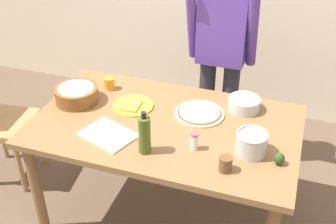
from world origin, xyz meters
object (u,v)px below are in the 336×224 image
object	(u,v)px
person_cook	(221,50)
avocado	(279,159)
mixing_bowl_steel	(244,104)
olive_oil_bottle	(144,135)
pizza_raw_on_board	(199,113)
cutting_board_white	(108,135)
popcorn_bowl	(77,93)
cup_small_brown	(225,164)
salt_shaker	(194,141)
dining_table	(165,135)
steel_pot	(251,143)
cup_orange	(109,83)
plate_with_slice	(133,106)

from	to	relation	value
person_cook	avocado	world-z (taller)	person_cook
mixing_bowl_steel	olive_oil_bottle	xyz separation A→B (m)	(-0.44, -0.60, 0.07)
pizza_raw_on_board	olive_oil_bottle	size ratio (longest dim) A/B	1.21
avocado	cutting_board_white	bearing A→B (deg)	-176.56
popcorn_bowl	cup_small_brown	distance (m)	1.13
pizza_raw_on_board	cup_small_brown	world-z (taller)	cup_small_brown
salt_shaker	person_cook	bearing A→B (deg)	94.11
mixing_bowl_steel	dining_table	bearing A→B (deg)	-143.81
cup_small_brown	person_cook	bearing A→B (deg)	104.19
pizza_raw_on_board	steel_pot	size ratio (longest dim) A/B	1.79
popcorn_bowl	cutting_board_white	world-z (taller)	popcorn_bowl
dining_table	cutting_board_white	size ratio (longest dim) A/B	5.33
olive_oil_bottle	steel_pot	xyz separation A→B (m)	(0.55, 0.17, -0.05)
person_cook	cup_orange	xyz separation A→B (m)	(-0.66, -0.48, -0.14)
salt_shaker	olive_oil_bottle	bearing A→B (deg)	-156.68
dining_table	cutting_board_white	world-z (taller)	cutting_board_white
mixing_bowl_steel	cutting_board_white	world-z (taller)	mixing_bowl_steel
cup_orange	avocado	size ratio (longest dim) A/B	1.21
pizza_raw_on_board	cutting_board_white	size ratio (longest dim) A/B	1.04
plate_with_slice	cutting_board_white	xyz separation A→B (m)	(-0.01, -0.33, -0.00)
cutting_board_white	avocado	distance (m)	0.97
pizza_raw_on_board	cup_orange	distance (m)	0.68
pizza_raw_on_board	plate_with_slice	bearing A→B (deg)	-173.30
olive_oil_bottle	avocado	distance (m)	0.72
plate_with_slice	cup_orange	size ratio (longest dim) A/B	3.06
olive_oil_bottle	mixing_bowl_steel	bearing A→B (deg)	53.92
dining_table	cup_small_brown	size ratio (longest dim) A/B	18.82
steel_pot	avocado	bearing A→B (deg)	-16.46
pizza_raw_on_board	avocado	world-z (taller)	avocado
popcorn_bowl	cutting_board_white	size ratio (longest dim) A/B	0.93
person_cook	pizza_raw_on_board	xyz separation A→B (m)	(0.01, -0.60, -0.17)
mixing_bowl_steel	steel_pot	size ratio (longest dim) A/B	1.15
avocado	cup_small_brown	bearing A→B (deg)	-151.29
pizza_raw_on_board	plate_with_slice	xyz separation A→B (m)	(-0.43, -0.05, -0.00)
popcorn_bowl	cup_small_brown	xyz separation A→B (m)	(1.06, -0.37, -0.02)
plate_with_slice	popcorn_bowl	bearing A→B (deg)	-172.25
pizza_raw_on_board	mixing_bowl_steel	world-z (taller)	mixing_bowl_steel
olive_oil_bottle	salt_shaker	distance (m)	0.28
salt_shaker	popcorn_bowl	bearing A→B (deg)	164.15
person_cook	avocado	bearing A→B (deg)	-60.31
dining_table	popcorn_bowl	xyz separation A→B (m)	(-0.63, 0.06, 0.15)
popcorn_bowl	steel_pot	distance (m)	1.18
steel_pot	plate_with_slice	bearing A→B (deg)	163.78
cup_orange	cup_small_brown	world-z (taller)	same
cup_orange	popcorn_bowl	bearing A→B (deg)	-121.62
popcorn_bowl	steel_pot	world-z (taller)	steel_pot
popcorn_bowl	person_cook	bearing A→B (deg)	41.32
dining_table	olive_oil_bottle	bearing A→B (deg)	-93.46
dining_table	avocado	world-z (taller)	avocado
pizza_raw_on_board	olive_oil_bottle	world-z (taller)	olive_oil_bottle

